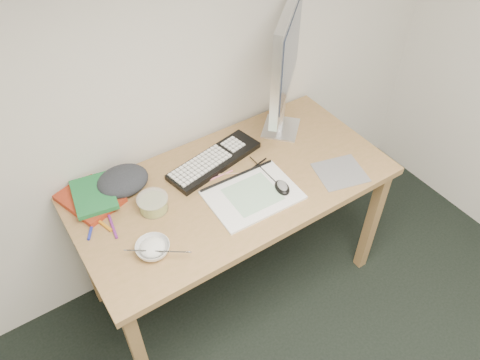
{
  "coord_description": "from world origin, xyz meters",
  "views": [
    {
      "loc": [
        -0.46,
        0.19,
        2.2
      ],
      "look_at": [
        0.32,
        1.36,
        0.83
      ],
      "focal_mm": 35.0,
      "sensor_mm": 36.0,
      "label": 1
    }
  ],
  "objects_px": {
    "desk": "(234,196)",
    "sketchpad": "(253,195)",
    "keyboard": "(214,161)",
    "monitor": "(286,57)",
    "rice_bowl": "(153,249)"
  },
  "relations": [
    {
      "from": "desk",
      "to": "keyboard",
      "type": "distance_m",
      "value": 0.18
    },
    {
      "from": "keyboard",
      "to": "monitor",
      "type": "relative_size",
      "value": 0.72
    },
    {
      "from": "keyboard",
      "to": "monitor",
      "type": "distance_m",
      "value": 0.56
    },
    {
      "from": "rice_bowl",
      "to": "monitor",
      "type": "bearing_deg",
      "value": 21.46
    },
    {
      "from": "keyboard",
      "to": "rice_bowl",
      "type": "bearing_deg",
      "value": -157.92
    },
    {
      "from": "desk",
      "to": "sketchpad",
      "type": "xyz_separation_m",
      "value": [
        0.03,
        -0.11,
        0.09
      ]
    },
    {
      "from": "keyboard",
      "to": "monitor",
      "type": "bearing_deg",
      "value": -6.67
    },
    {
      "from": "desk",
      "to": "rice_bowl",
      "type": "height_order",
      "value": "rice_bowl"
    },
    {
      "from": "desk",
      "to": "monitor",
      "type": "bearing_deg",
      "value": 25.34
    },
    {
      "from": "desk",
      "to": "sketchpad",
      "type": "relative_size",
      "value": 3.67
    },
    {
      "from": "desk",
      "to": "monitor",
      "type": "height_order",
      "value": "monitor"
    },
    {
      "from": "rice_bowl",
      "to": "sketchpad",
      "type": "bearing_deg",
      "value": 4.17
    },
    {
      "from": "keyboard",
      "to": "monitor",
      "type": "xyz_separation_m",
      "value": [
        0.41,
        0.04,
        0.38
      ]
    },
    {
      "from": "sketchpad",
      "to": "monitor",
      "type": "relative_size",
      "value": 0.6
    },
    {
      "from": "rice_bowl",
      "to": "desk",
      "type": "bearing_deg",
      "value": 17.86
    }
  ]
}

